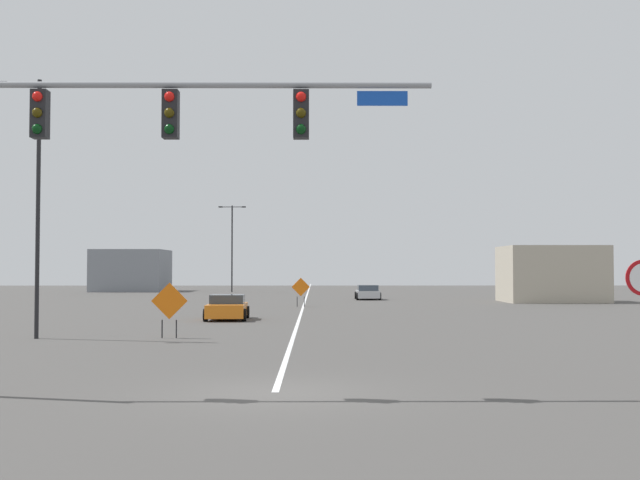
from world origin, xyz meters
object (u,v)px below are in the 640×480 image
object	(u,v)px
car_silver_far	(368,293)
construction_sign_median_near	(301,288)
construction_sign_left_shoulder	(169,303)
car_orange_passing	(227,308)
street_lamp_far_right	(232,242)
traffic_signal_assembly	(94,140)
street_lamp_near_right	(35,198)

from	to	relation	value
car_silver_far	construction_sign_median_near	bearing A→B (deg)	-113.77
construction_sign_left_shoulder	car_orange_passing	world-z (taller)	construction_sign_left_shoulder
street_lamp_far_right	construction_sign_median_near	world-z (taller)	street_lamp_far_right
traffic_signal_assembly	construction_sign_left_shoulder	world-z (taller)	traffic_signal_assembly
construction_sign_median_near	street_lamp_near_right	bearing A→B (deg)	-111.43
construction_sign_left_shoulder	traffic_signal_assembly	bearing A→B (deg)	-86.50
street_lamp_far_right	construction_sign_left_shoulder	size ratio (longest dim) A/B	4.60
street_lamp_far_right	construction_sign_median_near	bearing A→B (deg)	-75.89
street_lamp_far_right	street_lamp_near_right	world-z (taller)	street_lamp_near_right
traffic_signal_assembly	street_lamp_far_right	world-z (taller)	street_lamp_far_right
traffic_signal_assembly	car_silver_far	world-z (taller)	traffic_signal_assembly
street_lamp_far_right	construction_sign_median_near	distance (m)	34.59
car_silver_far	car_orange_passing	xyz separation A→B (m)	(-9.04, -26.07, 0.00)
construction_sign_median_near	car_silver_far	size ratio (longest dim) A/B	0.52
street_lamp_far_right	construction_sign_median_near	xyz separation A→B (m)	(8.36, -33.28, -4.33)
traffic_signal_assembly	street_lamp_near_right	size ratio (longest dim) A/B	1.16
traffic_signal_assembly	car_orange_passing	bearing A→B (deg)	89.54
traffic_signal_assembly	construction_sign_left_shoulder	bearing A→B (deg)	93.50
street_lamp_far_right	car_silver_far	xyz separation A→B (m)	(13.84, -20.84, -5.00)
construction_sign_left_shoulder	construction_sign_median_near	world-z (taller)	construction_sign_left_shoulder
street_lamp_far_right	construction_sign_left_shoulder	xyz separation A→B (m)	(3.82, -57.64, -4.27)
construction_sign_median_near	street_lamp_far_right	bearing A→B (deg)	104.11
street_lamp_near_right	construction_sign_left_shoulder	world-z (taller)	street_lamp_near_right
car_silver_far	traffic_signal_assembly	bearing A→B (deg)	-100.49
street_lamp_near_right	construction_sign_median_near	bearing A→B (deg)	68.57
street_lamp_near_right	car_silver_far	size ratio (longest dim) A/B	2.54
traffic_signal_assembly	construction_sign_left_shoulder	xyz separation A→B (m)	(-0.80, 13.06, -4.10)
car_silver_far	car_orange_passing	distance (m)	27.59
construction_sign_left_shoulder	street_lamp_near_right	bearing A→B (deg)	-177.78
street_lamp_far_right	car_orange_passing	world-z (taller)	street_lamp_far_right
street_lamp_near_right	construction_sign_left_shoulder	distance (m)	6.49
construction_sign_median_near	car_orange_passing	size ratio (longest dim) A/B	0.49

